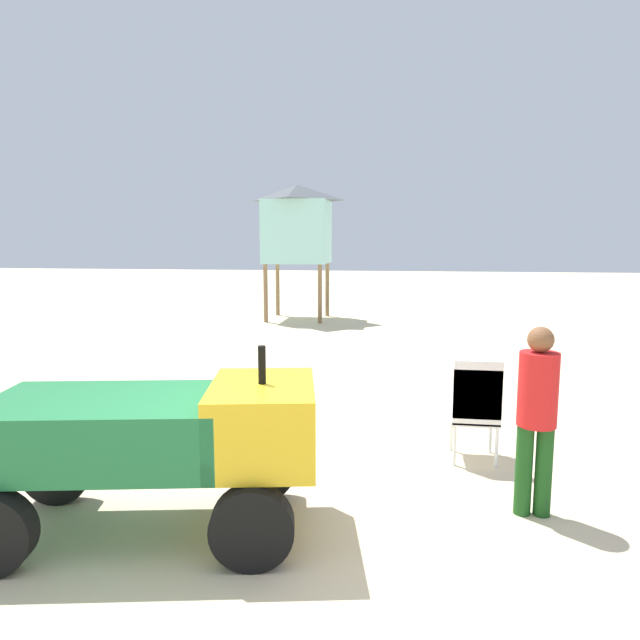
# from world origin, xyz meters

# --- Properties ---
(ground) EXTENTS (80.00, 80.00, 0.00)m
(ground) POSITION_xyz_m (0.00, 0.00, 0.00)
(ground) COLOR beige
(utility_cart) EXTENTS (2.72, 1.70, 1.50)m
(utility_cart) POSITION_xyz_m (-0.87, -0.00, 0.78)
(utility_cart) COLOR #1E6B38
(utility_cart) RESTS_ON ground
(stacked_plastic_chairs) EXTENTS (0.48, 0.48, 1.11)m
(stacked_plastic_chairs) POSITION_xyz_m (1.77, 1.81, 0.65)
(stacked_plastic_chairs) COLOR white
(stacked_plastic_chairs) RESTS_ON ground
(surfboard_pile) EXTENTS (2.23, 0.89, 0.24)m
(surfboard_pile) POSITION_xyz_m (-3.54, 2.72, 0.12)
(surfboard_pile) COLOR yellow
(surfboard_pile) RESTS_ON ground
(lifeguard_near_center) EXTENTS (0.32, 0.32, 1.61)m
(lifeguard_near_center) POSITION_xyz_m (2.12, 0.71, 0.92)
(lifeguard_near_center) COLOR #194C19
(lifeguard_near_center) RESTS_ON ground
(lifeguard_tower) EXTENTS (1.98, 1.98, 3.91)m
(lifeguard_tower) POSITION_xyz_m (-2.08, 12.37, 2.79)
(lifeguard_tower) COLOR olive
(lifeguard_tower) RESTS_ON ground
(cooler_box) EXTENTS (0.45, 0.37, 0.37)m
(cooler_box) POSITION_xyz_m (-1.21, 2.32, 0.19)
(cooler_box) COLOR red
(cooler_box) RESTS_ON ground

